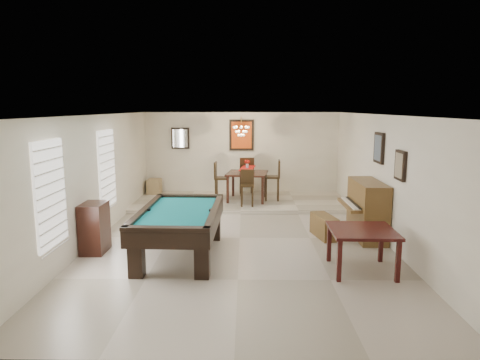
{
  "coord_description": "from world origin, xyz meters",
  "views": [
    {
      "loc": [
        0.12,
        -8.79,
        2.76
      ],
      "look_at": [
        0.0,
        0.6,
        1.15
      ],
      "focal_mm": 32.0,
      "sensor_mm": 36.0,
      "label": 1
    }
  ],
  "objects_px": {
    "piano_bench": "(324,226)",
    "dining_chair_south": "(247,188)",
    "dining_table": "(247,184)",
    "chandelier": "(241,127)",
    "dining_chair_north": "(246,176)",
    "dining_chair_west": "(222,181)",
    "flower_vase": "(247,164)",
    "corner_bench": "(154,186)",
    "square_table": "(361,250)",
    "dining_chair_east": "(272,180)",
    "pool_table": "(180,233)",
    "apothecary_chest": "(94,228)",
    "upright_piano": "(361,210)"
  },
  "relations": [
    {
      "from": "piano_bench",
      "to": "dining_chair_south",
      "type": "relative_size",
      "value": 0.88
    },
    {
      "from": "dining_table",
      "to": "chandelier",
      "type": "height_order",
      "value": "chandelier"
    },
    {
      "from": "dining_chair_north",
      "to": "dining_chair_west",
      "type": "relative_size",
      "value": 1.04
    },
    {
      "from": "flower_vase",
      "to": "corner_bench",
      "type": "distance_m",
      "value": 3.12
    },
    {
      "from": "chandelier",
      "to": "flower_vase",
      "type": "bearing_deg",
      "value": 6.37
    },
    {
      "from": "flower_vase",
      "to": "square_table",
      "type": "bearing_deg",
      "value": -69.29
    },
    {
      "from": "dining_chair_north",
      "to": "dining_chair_east",
      "type": "relative_size",
      "value": 1.0
    },
    {
      "from": "pool_table",
      "to": "dining_chair_south",
      "type": "distance_m",
      "value": 3.83
    },
    {
      "from": "flower_vase",
      "to": "chandelier",
      "type": "bearing_deg",
      "value": -173.63
    },
    {
      "from": "apothecary_chest",
      "to": "dining_chair_south",
      "type": "xyz_separation_m",
      "value": [
        2.94,
        3.42,
        0.13
      ]
    },
    {
      "from": "apothecary_chest",
      "to": "dining_chair_north",
      "type": "distance_m",
      "value": 5.74
    },
    {
      "from": "dining_chair_east",
      "to": "dining_chair_north",
      "type": "bearing_deg",
      "value": -133.43
    },
    {
      "from": "dining_table",
      "to": "dining_chair_west",
      "type": "height_order",
      "value": "dining_chair_west"
    },
    {
      "from": "pool_table",
      "to": "corner_bench",
      "type": "xyz_separation_m",
      "value": [
        -1.6,
        5.28,
        -0.09
      ]
    },
    {
      "from": "dining_chair_east",
      "to": "pool_table",
      "type": "bearing_deg",
      "value": -21.5
    },
    {
      "from": "apothecary_chest",
      "to": "corner_bench",
      "type": "distance_m",
      "value": 5.08
    },
    {
      "from": "square_table",
      "to": "piano_bench",
      "type": "distance_m",
      "value": 1.95
    },
    {
      "from": "dining_chair_south",
      "to": "corner_bench",
      "type": "height_order",
      "value": "dining_chair_south"
    },
    {
      "from": "square_table",
      "to": "dining_chair_north",
      "type": "xyz_separation_m",
      "value": [
        -1.93,
        5.85,
        0.33
      ]
    },
    {
      "from": "upright_piano",
      "to": "dining_chair_east",
      "type": "bearing_deg",
      "value": 118.11
    },
    {
      "from": "pool_table",
      "to": "square_table",
      "type": "relative_size",
      "value": 2.44
    },
    {
      "from": "piano_bench",
      "to": "apothecary_chest",
      "type": "bearing_deg",
      "value": -167.56
    },
    {
      "from": "dining_chair_east",
      "to": "chandelier",
      "type": "height_order",
      "value": "chandelier"
    },
    {
      "from": "corner_bench",
      "to": "pool_table",
      "type": "bearing_deg",
      "value": -73.14
    },
    {
      "from": "apothecary_chest",
      "to": "dining_chair_north",
      "type": "xyz_separation_m",
      "value": [
        2.92,
        4.94,
        0.22
      ]
    },
    {
      "from": "square_table",
      "to": "corner_bench",
      "type": "height_order",
      "value": "square_table"
    },
    {
      "from": "dining_chair_north",
      "to": "dining_table",
      "type": "bearing_deg",
      "value": 87.27
    },
    {
      "from": "square_table",
      "to": "dining_chair_north",
      "type": "height_order",
      "value": "dining_chair_north"
    },
    {
      "from": "pool_table",
      "to": "dining_chair_north",
      "type": "relative_size",
      "value": 2.25
    },
    {
      "from": "square_table",
      "to": "dining_chair_north",
      "type": "bearing_deg",
      "value": 108.29
    },
    {
      "from": "upright_piano",
      "to": "dining_table",
      "type": "height_order",
      "value": "upright_piano"
    },
    {
      "from": "pool_table",
      "to": "upright_piano",
      "type": "bearing_deg",
      "value": 19.71
    },
    {
      "from": "upright_piano",
      "to": "piano_bench",
      "type": "relative_size",
      "value": 1.71
    },
    {
      "from": "dining_chair_south",
      "to": "chandelier",
      "type": "relative_size",
      "value": 1.62
    },
    {
      "from": "dining_chair_south",
      "to": "dining_chair_east",
      "type": "height_order",
      "value": "dining_chair_east"
    },
    {
      "from": "flower_vase",
      "to": "apothecary_chest",
      "type": "bearing_deg",
      "value": -125.32
    },
    {
      "from": "pool_table",
      "to": "dining_chair_north",
      "type": "xyz_separation_m",
      "value": [
        1.25,
        5.13,
        0.26
      ]
    },
    {
      "from": "dining_chair_south",
      "to": "square_table",
      "type": "bearing_deg",
      "value": -64.9
    },
    {
      "from": "dining_table",
      "to": "apothecary_chest",
      "type": "bearing_deg",
      "value": -125.32
    },
    {
      "from": "dining_chair_east",
      "to": "square_table",
      "type": "bearing_deg",
      "value": 16.17
    },
    {
      "from": "square_table",
      "to": "upright_piano",
      "type": "bearing_deg",
      "value": 75.84
    },
    {
      "from": "dining_table",
      "to": "dining_chair_south",
      "type": "height_order",
      "value": "dining_chair_south"
    },
    {
      "from": "apothecary_chest",
      "to": "chandelier",
      "type": "distance_m",
      "value": 5.26
    },
    {
      "from": "piano_bench",
      "to": "dining_chair_south",
      "type": "distance_m",
      "value": 2.94
    },
    {
      "from": "piano_bench",
      "to": "chandelier",
      "type": "distance_m",
      "value": 4.11
    },
    {
      "from": "dining_chair_west",
      "to": "chandelier",
      "type": "xyz_separation_m",
      "value": [
        0.55,
        0.01,
        1.53
      ]
    },
    {
      "from": "dining_chair_west",
      "to": "chandelier",
      "type": "distance_m",
      "value": 1.62
    },
    {
      "from": "dining_chair_north",
      "to": "dining_chair_west",
      "type": "bearing_deg",
      "value": 45.29
    },
    {
      "from": "flower_vase",
      "to": "dining_chair_south",
      "type": "bearing_deg",
      "value": -90.17
    },
    {
      "from": "piano_bench",
      "to": "upright_piano",
      "type": "bearing_deg",
      "value": -0.14
    }
  ]
}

